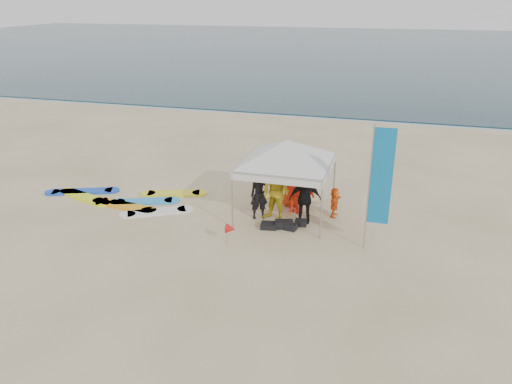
{
  "coord_description": "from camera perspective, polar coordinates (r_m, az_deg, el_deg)",
  "views": [
    {
      "loc": [
        4.51,
        -10.83,
        6.75
      ],
      "look_at": [
        0.63,
        2.6,
        1.2
      ],
      "focal_mm": 35.0,
      "sensor_mm": 36.0,
      "label": 1
    }
  ],
  "objects": [
    {
      "name": "person_seated",
      "position": [
        16.32,
        8.97,
        -1.17
      ],
      "size": [
        0.33,
        0.93,
        0.99
      ],
      "primitive_type": "imported",
      "rotation": [
        0.0,
        0.0,
        1.53
      ],
      "color": "#F55E15",
      "rests_on": "ground"
    },
    {
      "name": "feather_flag",
      "position": [
        13.8,
        14.01,
        1.52
      ],
      "size": [
        0.61,
        0.04,
        3.65
      ],
      "color": "#A5A5A8",
      "rests_on": "ground"
    },
    {
      "name": "person_orange_a",
      "position": [
        16.32,
        4.64,
        0.85
      ],
      "size": [
        1.39,
        1.01,
        1.94
      ],
      "primitive_type": "imported",
      "rotation": [
        0.0,
        0.0,
        2.89
      ],
      "color": "red",
      "rests_on": "ground"
    },
    {
      "name": "ground",
      "position": [
        13.53,
        -5.68,
        -8.38
      ],
      "size": [
        120.0,
        120.0,
        0.0
      ],
      "primitive_type": "plane",
      "color": "beige",
      "rests_on": "ground"
    },
    {
      "name": "person_black_b",
      "position": [
        15.59,
        5.64,
        -0.74
      ],
      "size": [
        1.04,
        0.6,
        1.67
      ],
      "primitive_type": "imported",
      "rotation": [
        0.0,
        0.0,
        3.35
      ],
      "color": "black",
      "rests_on": "ground"
    },
    {
      "name": "canopy_tent",
      "position": [
        15.56,
        3.57,
        5.91
      ],
      "size": [
        3.87,
        3.87,
        2.92
      ],
      "color": "#A5A5A8",
      "rests_on": "ground"
    },
    {
      "name": "person_yellow",
      "position": [
        15.64,
        2.29,
        -0.04
      ],
      "size": [
        1.11,
        0.98,
        1.94
      ],
      "primitive_type": "imported",
      "rotation": [
        0.0,
        0.0,
        -0.29
      ],
      "color": "gold",
      "rests_on": "ground"
    },
    {
      "name": "surfboard_spread",
      "position": [
        18.09,
        -14.67,
        -0.87
      ],
      "size": [
        5.5,
        2.93,
        0.07
      ],
      "color": "white",
      "rests_on": "ground"
    },
    {
      "name": "person_black_a",
      "position": [
        15.89,
        0.37,
        -0.34
      ],
      "size": [
        0.69,
        0.62,
        1.59
      ],
      "primitive_type": "imported",
      "rotation": [
        0.0,
        0.0,
        0.51
      ],
      "color": "black",
      "rests_on": "ground"
    },
    {
      "name": "ocean",
      "position": [
        71.29,
        12.9,
        15.74
      ],
      "size": [
        160.0,
        84.0,
        0.08
      ],
      "primitive_type": "cube",
      "color": "#0C2633",
      "rests_on": "ground"
    },
    {
      "name": "shoreline_foam",
      "position": [
        30.14,
        7.18,
        8.55
      ],
      "size": [
        160.0,
        1.2,
        0.01
      ],
      "primitive_type": "cube",
      "color": "silver",
      "rests_on": "ground"
    },
    {
      "name": "person_orange_b",
      "position": [
        16.86,
        4.06,
        0.9
      ],
      "size": [
        0.77,
        0.5,
        1.58
      ],
      "primitive_type": "imported",
      "rotation": [
        0.0,
        0.0,
        3.14
      ],
      "color": "red",
      "rests_on": "ground"
    },
    {
      "name": "gear_pile",
      "position": [
        15.52,
        3.19,
        -3.77
      ],
      "size": [
        1.38,
        0.82,
        0.22
      ],
      "color": "black",
      "rests_on": "ground"
    },
    {
      "name": "marker_pennant",
      "position": [
        14.33,
        -2.91,
        -4.25
      ],
      "size": [
        0.28,
        0.28,
        0.64
      ],
      "color": "#A5A5A8",
      "rests_on": "ground"
    }
  ]
}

